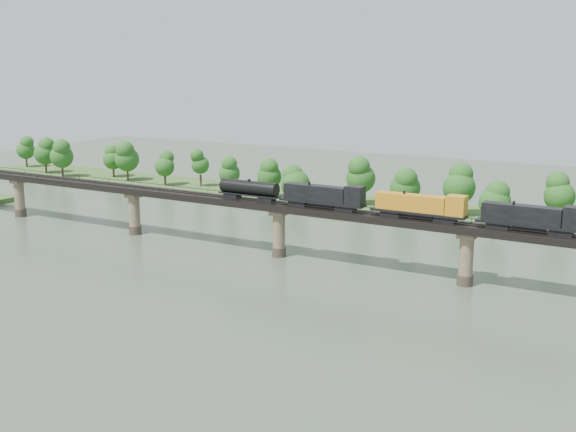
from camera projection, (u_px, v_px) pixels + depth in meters
The scene contains 6 objects.
ground at pixel (193, 295), 127.61m from camera, with size 400.00×400.00×0.00m, color #394737.
far_bank at pixel (380, 208), 199.39m from camera, with size 300.00×24.00×1.60m, color #305020.
bridge at pixel (279, 231), 151.84m from camera, with size 236.00×30.00×11.50m.
bridge_superstructure at pixel (279, 202), 150.50m from camera, with size 220.00×4.90×0.75m.
far_treeline at pixel (347, 179), 197.90m from camera, with size 289.06×17.54×13.60m.
freight_train at pixel (385, 203), 138.41m from camera, with size 74.62×2.91×5.14m.
Camera 1 is at (75.44, -96.99, 40.85)m, focal length 45.00 mm.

